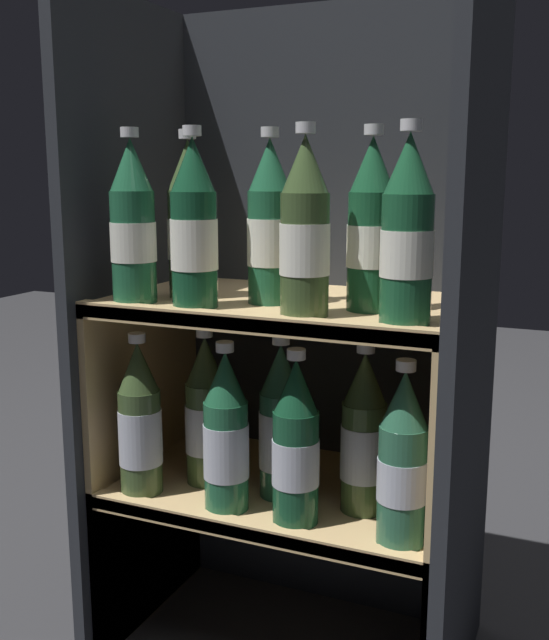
% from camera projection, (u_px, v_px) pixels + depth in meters
% --- Properties ---
extents(fridge_back_wall, '(0.57, 0.02, 1.04)m').
position_uv_depth(fridge_back_wall, '(326.00, 320.00, 1.29)').
color(fridge_back_wall, '#23262B').
rests_on(fridge_back_wall, ground_plane).
extents(fridge_side_left, '(0.02, 0.37, 1.04)m').
position_uv_depth(fridge_side_left, '(135.00, 325.00, 1.25)').
color(fridge_side_left, '#23262B').
rests_on(fridge_side_left, ground_plane).
extents(fridge_side_right, '(0.02, 0.37, 1.04)m').
position_uv_depth(fridge_side_right, '(471.00, 357.00, 1.03)').
color(fridge_side_right, '#23262B').
rests_on(fridge_side_right, ground_plane).
extents(shelf_lower, '(0.53, 0.33, 0.29)m').
position_uv_depth(shelf_lower, '(285.00, 523.00, 1.19)').
color(shelf_lower, tan).
rests_on(shelf_lower, ground_plane).
extents(shelf_upper, '(0.53, 0.33, 0.58)m').
position_uv_depth(shelf_upper, '(286.00, 410.00, 1.15)').
color(shelf_upper, tan).
rests_on(shelf_upper, ground_plane).
extents(bottle_upper_front_0, '(0.07, 0.07, 0.25)m').
position_uv_depth(bottle_upper_front_0, '(133.00, 226.00, 1.08)').
color(bottle_upper_front_0, '#1E5638').
rests_on(bottle_upper_front_0, shelf_upper).
extents(bottle_upper_front_1, '(0.07, 0.07, 0.25)m').
position_uv_depth(bottle_upper_front_1, '(194.00, 229.00, 1.04)').
color(bottle_upper_front_1, '#144228').
rests_on(bottle_upper_front_1, shelf_upper).
extents(bottle_upper_front_2, '(0.07, 0.07, 0.25)m').
position_uv_depth(bottle_upper_front_2, '(305.00, 233.00, 0.97)').
color(bottle_upper_front_2, '#384C28').
rests_on(bottle_upper_front_2, shelf_upper).
extents(bottle_upper_front_3, '(0.07, 0.07, 0.25)m').
position_uv_depth(bottle_upper_front_3, '(407.00, 236.00, 0.92)').
color(bottle_upper_front_3, '#194C2D').
rests_on(bottle_upper_front_3, shelf_upper).
extents(bottle_upper_back_0, '(0.07, 0.07, 0.25)m').
position_uv_depth(bottle_upper_back_0, '(189.00, 224.00, 1.12)').
color(bottle_upper_back_0, '#384C28').
rests_on(bottle_upper_back_0, shelf_upper).
extents(bottle_upper_back_1, '(0.07, 0.07, 0.25)m').
position_uv_depth(bottle_upper_back_1, '(270.00, 227.00, 1.07)').
color(bottle_upper_back_1, '#1E5638').
rests_on(bottle_upper_back_1, shelf_upper).
extents(bottle_upper_back_2, '(0.07, 0.07, 0.25)m').
position_uv_depth(bottle_upper_back_2, '(371.00, 230.00, 1.01)').
color(bottle_upper_back_2, '#194C2D').
rests_on(bottle_upper_back_2, shelf_upper).
extents(bottle_lower_front_0, '(0.07, 0.07, 0.25)m').
position_uv_depth(bottle_lower_front_0, '(140.00, 424.00, 1.13)').
color(bottle_lower_front_0, '#384C28').
rests_on(bottle_lower_front_0, shelf_lower).
extents(bottle_lower_front_1, '(0.07, 0.07, 0.25)m').
position_uv_depth(bottle_lower_front_1, '(226.00, 437.00, 1.08)').
color(bottle_lower_front_1, '#1E5638').
rests_on(bottle_lower_front_1, shelf_lower).
extents(bottle_lower_front_2, '(0.07, 0.07, 0.25)m').
position_uv_depth(bottle_lower_front_2, '(296.00, 447.00, 1.03)').
color(bottle_lower_front_2, '#144228').
rests_on(bottle_lower_front_2, shelf_lower).
extents(bottle_lower_front_3, '(0.07, 0.07, 0.25)m').
position_uv_depth(bottle_lower_front_3, '(403.00, 463.00, 0.97)').
color(bottle_lower_front_3, '#285B42').
rests_on(bottle_lower_front_3, shelf_lower).
extents(bottle_lower_back_0, '(0.07, 0.07, 0.25)m').
position_uv_depth(bottle_lower_back_0, '(206.00, 415.00, 1.17)').
color(bottle_lower_back_0, '#384C28').
rests_on(bottle_lower_back_0, shelf_lower).
extents(bottle_lower_back_1, '(0.07, 0.07, 0.25)m').
position_uv_depth(bottle_lower_back_1, '(281.00, 427.00, 1.12)').
color(bottle_lower_back_1, '#285B42').
rests_on(bottle_lower_back_1, shelf_lower).
extents(bottle_lower_back_2, '(0.07, 0.07, 0.25)m').
position_uv_depth(bottle_lower_back_2, '(364.00, 438.00, 1.07)').
color(bottle_lower_back_2, '#384C28').
rests_on(bottle_lower_back_2, shelf_lower).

